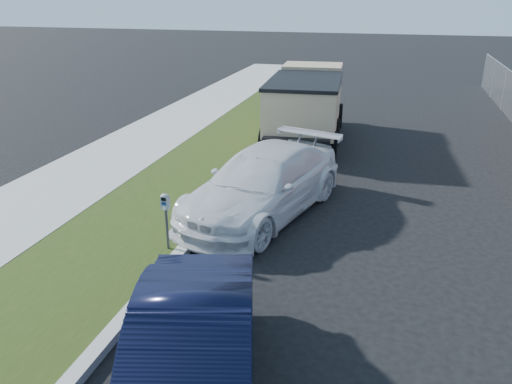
% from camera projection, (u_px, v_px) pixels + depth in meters
% --- Properties ---
extents(ground, '(120.00, 120.00, 0.00)m').
position_uv_depth(ground, '(312.00, 265.00, 9.71)').
color(ground, black).
rests_on(ground, ground).
extents(streetside, '(6.12, 50.00, 0.15)m').
position_uv_depth(streetside, '(110.00, 196.00, 12.83)').
color(streetside, gray).
rests_on(streetside, ground).
extents(parking_meter, '(0.17, 0.13, 1.20)m').
position_uv_depth(parking_meter, '(166.00, 210.00, 9.75)').
color(parking_meter, '#3F4247').
rests_on(parking_meter, ground).
extents(white_wagon, '(3.52, 5.65, 1.53)m').
position_uv_depth(white_wagon, '(264.00, 182.00, 11.78)').
color(white_wagon, silver).
rests_on(white_wagon, ground).
extents(navy_sedan, '(2.65, 4.61, 1.44)m').
position_uv_depth(navy_sedan, '(191.00, 360.00, 6.15)').
color(navy_sedan, black).
rests_on(navy_sedan, ground).
extents(dump_truck, '(2.81, 6.24, 2.38)m').
position_uv_depth(dump_truck, '(307.00, 101.00, 17.70)').
color(dump_truck, black).
rests_on(dump_truck, ground).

